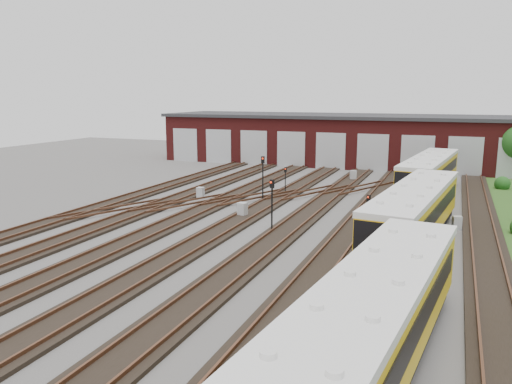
% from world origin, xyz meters
% --- Properties ---
extents(ground, '(120.00, 120.00, 0.00)m').
position_xyz_m(ground, '(0.00, 0.00, 0.00)').
color(ground, '#423F3D').
rests_on(ground, ground).
extents(track_network, '(30.40, 70.00, 0.33)m').
position_xyz_m(track_network, '(-0.17, 0.59, 0.11)').
color(track_network, black).
rests_on(track_network, ground).
extents(maintenance_shed, '(51.00, 12.50, 6.35)m').
position_xyz_m(maintenance_shed, '(-0.01, 39.97, 3.20)').
color(maintenance_shed, '#571615').
rests_on(maintenance_shed, ground).
extents(metro_train, '(4.55, 47.74, 3.21)m').
position_xyz_m(metro_train, '(10.00, 5.29, 1.97)').
color(metro_train, black).
rests_on(metro_train, ground).
extents(signal_mast_0, '(0.32, 0.30, 3.81)m').
position_xyz_m(signal_mast_0, '(-2.99, 13.85, 2.42)').
color(signal_mast_0, black).
rests_on(signal_mast_0, ground).
extents(signal_mast_1, '(0.32, 0.31, 3.54)m').
position_xyz_m(signal_mast_1, '(1.17, 4.71, 2.26)').
color(signal_mast_1, black).
rests_on(signal_mast_1, ground).
extents(signal_mast_2, '(0.23, 0.22, 2.48)m').
position_xyz_m(signal_mast_2, '(-2.08, 17.15, 1.61)').
color(signal_mast_2, black).
rests_on(signal_mast_2, ground).
extents(signal_mast_3, '(0.24, 0.23, 2.86)m').
position_xyz_m(signal_mast_3, '(7.23, 5.44, 1.82)').
color(signal_mast_3, black).
rests_on(signal_mast_3, ground).
extents(relay_cabinet_1, '(0.61, 0.51, 0.98)m').
position_xyz_m(relay_cabinet_1, '(-8.39, 12.77, 0.49)').
color(relay_cabinet_1, '#AEB0B3').
rests_on(relay_cabinet_1, ground).
extents(relay_cabinet_2, '(0.75, 0.67, 1.09)m').
position_xyz_m(relay_cabinet_2, '(-2.32, 7.93, 0.54)').
color(relay_cabinet_2, '#AEB0B3').
rests_on(relay_cabinet_2, ground).
extents(relay_cabinet_3, '(0.79, 0.72, 1.07)m').
position_xyz_m(relay_cabinet_3, '(2.17, 26.92, 0.53)').
color(relay_cabinet_3, '#AEB0B3').
rests_on(relay_cabinet_3, ground).
extents(relay_cabinet_4, '(0.67, 0.61, 0.93)m').
position_xyz_m(relay_cabinet_4, '(12.42, 10.08, 0.46)').
color(relay_cabinet_4, '#AEB0B3').
rests_on(relay_cabinet_4, ground).
extents(bush_1, '(1.45, 1.45, 1.45)m').
position_xyz_m(bush_1, '(16.38, 27.39, 0.73)').
color(bush_1, '#194614').
rests_on(bush_1, ground).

